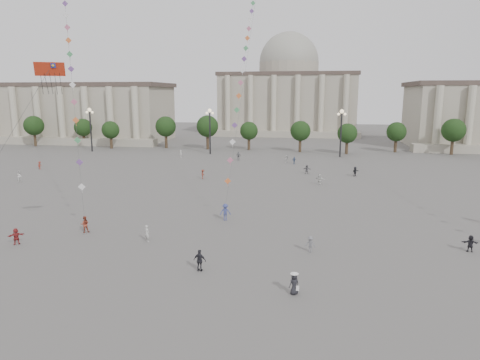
# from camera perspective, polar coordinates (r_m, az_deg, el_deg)

# --- Properties ---
(ground) EXTENTS (360.00, 360.00, 0.00)m
(ground) POSITION_cam_1_polar(r_m,az_deg,el_deg) (32.31, -6.36, -14.38)
(ground) COLOR #5C5956
(ground) RESTS_ON ground
(hall_west) EXTENTS (84.00, 26.22, 17.20)m
(hall_west) POSITION_cam_1_polar(r_m,az_deg,el_deg) (147.58, -25.31, 8.17)
(hall_west) COLOR #A39B89
(hall_west) RESTS_ON ground
(hall_central) EXTENTS (48.30, 34.30, 35.50)m
(hall_central) POSITION_cam_1_polar(r_m,az_deg,el_deg) (157.40, 6.42, 11.43)
(hall_central) COLOR #A39B89
(hall_central) RESTS_ON ground
(tree_row) EXTENTS (137.12, 5.12, 8.00)m
(tree_row) POSITION_cam_1_polar(r_m,az_deg,el_deg) (106.63, 4.89, 6.74)
(tree_row) COLOR #3A2A1D
(tree_row) RESTS_ON ground
(lamp_post_far_west) EXTENTS (2.00, 0.90, 10.65)m
(lamp_post_far_west) POSITION_cam_1_polar(r_m,az_deg,el_deg) (111.61, -19.34, 7.36)
(lamp_post_far_west) COLOR #262628
(lamp_post_far_west) RESTS_ON ground
(lamp_post_mid_west) EXTENTS (2.00, 0.90, 10.65)m
(lamp_post_mid_west) POSITION_cam_1_polar(r_m,az_deg,el_deg) (100.87, -4.05, 7.61)
(lamp_post_mid_west) COLOR #262628
(lamp_post_mid_west) RESTS_ON ground
(lamp_post_mid_east) EXTENTS (2.00, 0.90, 10.65)m
(lamp_post_mid_east) POSITION_cam_1_polar(r_m,az_deg,el_deg) (98.44, 13.36, 7.23)
(lamp_post_mid_east) COLOR #262628
(lamp_post_mid_east) RESTS_ON ground
(person_crowd_0) EXTENTS (0.94, 0.66, 1.49)m
(person_crowd_0) POSITION_cam_1_polar(r_m,az_deg,el_deg) (87.67, 7.23, 2.62)
(person_crowd_0) COLOR #354D78
(person_crowd_0) RESTS_ON ground
(person_crowd_1) EXTENTS (1.01, 1.11, 1.85)m
(person_crowd_1) POSITION_cam_1_polar(r_m,az_deg,el_deg) (77.92, -27.30, 0.46)
(person_crowd_1) COLOR white
(person_crowd_1) RESTS_ON ground
(person_crowd_2) EXTENTS (0.59, 0.99, 1.50)m
(person_crowd_2) POSITION_cam_1_polar(r_m,az_deg,el_deg) (89.32, -25.14, 1.79)
(person_crowd_2) COLOR maroon
(person_crowd_2) RESTS_ON ground
(person_crowd_3) EXTENTS (1.46, 0.52, 1.55)m
(person_crowd_3) POSITION_cam_1_polar(r_m,az_deg,el_deg) (44.15, 28.36, -7.47)
(person_crowd_3) COLOR black
(person_crowd_3) RESTS_ON ground
(person_crowd_4) EXTENTS (0.99, 1.47, 1.52)m
(person_crowd_4) POSITION_cam_1_polar(r_m,az_deg,el_deg) (89.14, 6.24, 2.80)
(person_crowd_4) COLOR silver
(person_crowd_4) RESTS_ON ground
(person_crowd_6) EXTENTS (1.10, 0.79, 1.53)m
(person_crowd_6) POSITION_cam_1_polar(r_m,az_deg,el_deg) (39.32, 9.36, -8.45)
(person_crowd_6) COLOR slate
(person_crowd_6) RESTS_ON ground
(person_crowd_7) EXTENTS (1.58, 1.30, 1.70)m
(person_crowd_7) POSITION_cam_1_polar(r_m,az_deg,el_deg) (68.20, 10.57, 0.09)
(person_crowd_7) COLOR silver
(person_crowd_7) RESTS_ON ground
(person_crowd_9) EXTENTS (1.39, 1.49, 1.67)m
(person_crowd_9) POSITION_cam_1_polar(r_m,az_deg,el_deg) (76.57, 15.10, 1.11)
(person_crowd_9) COLOR black
(person_crowd_9) RESTS_ON ground
(person_crowd_10) EXTENTS (0.61, 0.71, 1.65)m
(person_crowd_10) POSITION_cam_1_polar(r_m,az_deg,el_deg) (96.76, -7.88, 3.48)
(person_crowd_10) COLOR silver
(person_crowd_10) RESTS_ON ground
(person_crowd_12) EXTENTS (1.52, 0.67, 1.59)m
(person_crowd_12) POSITION_cam_1_polar(r_m,az_deg,el_deg) (77.12, 8.91, 1.41)
(person_crowd_12) COLOR #5C5B5F
(person_crowd_12) RESTS_ON ground
(person_crowd_13) EXTENTS (0.72, 0.66, 1.64)m
(person_crowd_13) POSITION_cam_1_polar(r_m,az_deg,el_deg) (42.49, -12.29, -6.96)
(person_crowd_13) COLOR beige
(person_crowd_13) RESTS_ON ground
(person_crowd_16) EXTENTS (1.18, 0.93, 1.86)m
(person_crowd_16) POSITION_cam_1_polar(r_m,az_deg,el_deg) (91.84, -0.22, 3.23)
(person_crowd_16) COLOR slate
(person_crowd_16) RESTS_ON ground
(person_crowd_17) EXTENTS (0.62, 1.05, 1.60)m
(person_crowd_17) POSITION_cam_1_polar(r_m,az_deg,el_deg) (71.87, -4.97, 0.78)
(person_crowd_17) COLOR maroon
(person_crowd_17) RESTS_ON ground
(tourist_1) EXTENTS (1.11, 0.60, 1.80)m
(tourist_1) POSITION_cam_1_polar(r_m,az_deg,el_deg) (35.04, -5.38, -10.64)
(tourist_1) COLOR black
(tourist_1) RESTS_ON ground
(tourist_2) EXTENTS (1.44, 1.31, 1.60)m
(tourist_2) POSITION_cam_1_polar(r_m,az_deg,el_deg) (45.96, -27.68, -6.66)
(tourist_2) COLOR maroon
(tourist_2) RESTS_ON ground
(kite_flyer_0) EXTENTS (1.04, 0.96, 1.73)m
(kite_flyer_0) POSITION_cam_1_polar(r_m,az_deg,el_deg) (46.94, -19.99, -5.57)
(kite_flyer_0) COLOR brown
(kite_flyer_0) RESTS_ON ground
(kite_flyer_1) EXTENTS (1.40, 1.08, 1.92)m
(kite_flyer_1) POSITION_cam_1_polar(r_m,az_deg,el_deg) (48.27, -1.97, -4.29)
(kite_flyer_1) COLOR #38417E
(kite_flyer_1) RESTS_ON ground
(hat_person) EXTENTS (0.92, 0.86, 1.69)m
(hat_person) POSITION_cam_1_polar(r_m,az_deg,el_deg) (31.41, 7.24, -13.49)
(hat_person) COLOR black
(hat_person) RESTS_ON ground
(dragon_kite) EXTENTS (5.51, 2.38, 17.10)m
(dragon_kite) POSITION_cam_1_polar(r_m,az_deg,el_deg) (36.92, -24.07, 12.10)
(dragon_kite) COLOR #B22912
(dragon_kite) RESTS_ON ground
(kite_train_west) EXTENTS (20.06, 32.23, 57.72)m
(kite_train_west) POSITION_cam_1_polar(r_m,az_deg,el_deg) (66.31, -22.24, 20.31)
(kite_train_west) COLOR #3F3F3F
(kite_train_west) RESTS_ON ground
(kite_train_mid) EXTENTS (1.64, 47.61, 66.92)m
(kite_train_mid) POSITION_cam_1_polar(r_m,az_deg,el_deg) (72.69, 1.64, 21.45)
(kite_train_mid) COLOR #3F3F3F
(kite_train_mid) RESTS_ON ground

